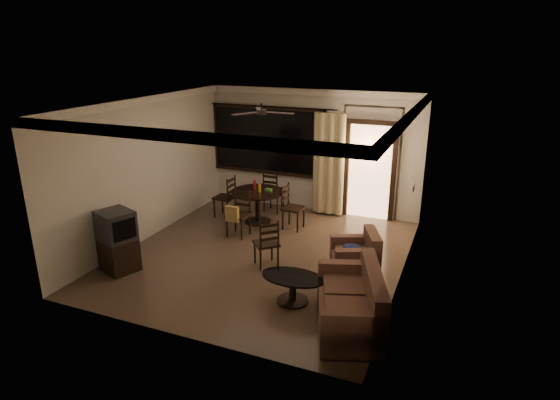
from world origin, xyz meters
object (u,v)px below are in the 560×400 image
at_px(dining_table, 258,198).
at_px(armchair, 357,258).
at_px(dining_chair_east, 293,216).
at_px(coffee_table, 293,285).
at_px(dining_chair_west, 225,205).
at_px(dining_chair_north, 274,200).
at_px(side_chair, 267,252).
at_px(sofa, 353,305).
at_px(tv_cabinet, 118,241).
at_px(dining_chair_south, 238,222).

xyz_separation_m(dining_table, armchair, (2.59, -1.58, -0.25)).
bearing_deg(dining_chair_east, coffee_table, -156.13).
xyz_separation_m(dining_chair_west, dining_chair_north, (0.88, 0.74, 0.00)).
bearing_deg(side_chair, dining_chair_north, -112.35).
bearing_deg(sofa, coffee_table, 144.67).
xyz_separation_m(dining_table, side_chair, (1.04, -1.88, -0.30)).
distance_m(dining_chair_east, sofa, 3.72).
bearing_deg(dining_chair_east, tv_cabinet, 147.72).
height_order(dining_chair_north, sofa, dining_chair_north).
height_order(dining_chair_east, tv_cabinet, tv_cabinet).
relative_size(dining_chair_east, armchair, 0.97).
bearing_deg(dining_chair_north, armchair, 140.10).
bearing_deg(dining_chair_west, dining_chair_north, 133.24).
xyz_separation_m(dining_table, dining_chair_east, (0.83, -0.04, -0.28)).
bearing_deg(dining_chair_west, coffee_table, 46.53).
xyz_separation_m(dining_chair_west, armchair, (3.43, -1.63, 0.03)).
distance_m(dining_chair_north, tv_cabinet, 4.00).
bearing_deg(dining_chair_north, side_chair, 113.56).
relative_size(dining_chair_south, coffee_table, 0.96).
distance_m(dining_table, armchair, 3.05).
bearing_deg(side_chair, dining_chair_west, -88.59).
height_order(armchair, coffee_table, armchair).
distance_m(dining_table, dining_chair_south, 0.90).
bearing_deg(side_chair, dining_chair_east, -126.55).
bearing_deg(armchair, side_chair, 167.51).
xyz_separation_m(dining_chair_south, sofa, (2.95, -2.27, 0.03)).
height_order(dining_chair_west, dining_chair_north, same).
distance_m(dining_chair_east, coffee_table, 2.99).
distance_m(dining_table, sofa, 4.28).
xyz_separation_m(tv_cabinet, armchair, (3.84, 1.41, -0.23)).
bearing_deg(coffee_table, dining_chair_west, 133.56).
bearing_deg(dining_chair_south, dining_chair_north, 90.00).
relative_size(dining_chair_east, sofa, 0.55).
height_order(dining_chair_south, side_chair, dining_chair_south).
xyz_separation_m(dining_table, coffee_table, (1.90, -2.84, -0.28)).
distance_m(sofa, coffee_table, 1.05).
bearing_deg(dining_table, coffee_table, -56.18).
xyz_separation_m(dining_chair_west, coffee_table, (2.74, -2.88, 0.01)).
xyz_separation_m(dining_chair_south, tv_cabinet, (-1.20, -2.13, 0.24)).
distance_m(dining_table, coffee_table, 3.42).
relative_size(dining_table, armchair, 1.16).
bearing_deg(armchair, tv_cabinet, 176.96).
xyz_separation_m(dining_chair_south, coffee_table, (1.95, -1.98, -0.02)).
bearing_deg(coffee_table, dining_chair_east, 110.90).
height_order(dining_chair_west, sofa, dining_chair_west).
relative_size(dining_table, dining_chair_north, 1.20).
distance_m(tv_cabinet, sofa, 4.16).
distance_m(dining_chair_south, armchair, 2.74).
height_order(dining_table, dining_chair_south, dining_chair_south).
xyz_separation_m(dining_chair_west, tv_cabinet, (-0.41, -3.03, 0.26)).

